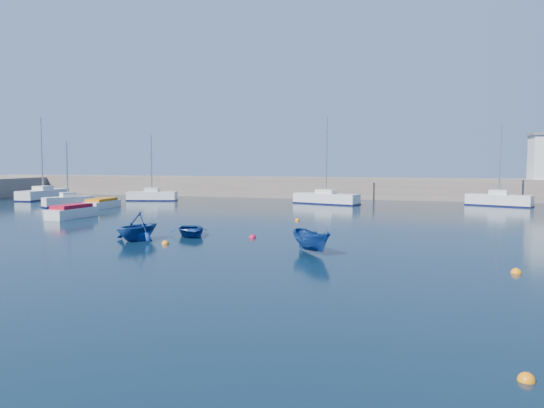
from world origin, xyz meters
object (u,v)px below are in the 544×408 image
(sailboat_7, at_px, (499,200))
(dinghy_right, at_px, (312,241))
(sailboat_5, at_px, (152,196))
(dinghy_center, at_px, (191,230))
(sailboat_4, at_px, (43,194))
(sailboat_3, at_px, (68,201))
(motorboat_1, at_px, (72,212))
(dinghy_left, at_px, (137,226))
(sailboat_6, at_px, (326,198))
(motorboat_2, at_px, (102,204))

(sailboat_7, height_order, dinghy_right, sailboat_7)
(sailboat_5, distance_m, dinghy_center, 30.89)
(sailboat_5, relative_size, dinghy_right, 2.47)
(sailboat_4, relative_size, sailboat_7, 1.16)
(sailboat_3, xyz_separation_m, motorboat_1, (7.27, -9.35, -0.05))
(sailboat_4, distance_m, dinghy_left, 38.99)
(sailboat_3, xyz_separation_m, dinghy_center, (21.14, -16.37, -0.23))
(sailboat_4, distance_m, motorboat_1, 23.88)
(sailboat_3, xyz_separation_m, dinghy_left, (18.90, -19.08, 0.26))
(sailboat_6, bearing_deg, dinghy_left, -173.63)
(dinghy_center, bearing_deg, sailboat_6, 50.86)
(motorboat_2, bearing_deg, sailboat_5, 86.81)
(dinghy_left, distance_m, dinghy_right, 10.92)
(motorboat_1, height_order, motorboat_2, motorboat_1)
(motorboat_1, distance_m, dinghy_left, 15.17)
(sailboat_7, bearing_deg, motorboat_1, 143.66)
(sailboat_6, bearing_deg, motorboat_2, 136.52)
(motorboat_2, relative_size, dinghy_right, 1.55)
(motorboat_2, bearing_deg, dinghy_center, -45.97)
(motorboat_2, distance_m, dinghy_left, 23.45)
(sailboat_7, bearing_deg, dinghy_center, 164.95)
(motorboat_1, bearing_deg, sailboat_4, 138.99)
(sailboat_4, xyz_separation_m, dinghy_right, (39.06, -28.22, -0.05))
(sailboat_6, bearing_deg, sailboat_3, 130.95)
(motorboat_1, xyz_separation_m, dinghy_left, (11.63, -9.73, 0.32))
(sailboat_4, distance_m, sailboat_7, 52.72)
(motorboat_1, relative_size, dinghy_right, 1.51)
(sailboat_7, relative_size, dinghy_left, 2.70)
(sailboat_3, distance_m, dinghy_center, 26.73)
(motorboat_1, bearing_deg, sailboat_6, 52.68)
(sailboat_6, xyz_separation_m, motorboat_2, (-20.85, -11.09, -0.18))
(sailboat_6, xyz_separation_m, dinghy_right, (4.49, -30.83, -0.03))
(sailboat_3, relative_size, motorboat_2, 1.40)
(dinghy_center, height_order, dinghy_left, dinghy_left)
(sailboat_4, distance_m, dinghy_right, 48.19)
(sailboat_5, distance_m, sailboat_7, 38.82)
(sailboat_7, relative_size, dinghy_center, 2.54)
(dinghy_right, bearing_deg, sailboat_4, 103.77)
(sailboat_3, bearing_deg, sailboat_7, 46.69)
(dinghy_right, bearing_deg, motorboat_2, 101.69)
(sailboat_6, relative_size, motorboat_2, 1.97)
(sailboat_4, relative_size, sailboat_6, 1.05)
(sailboat_3, xyz_separation_m, dinghy_right, (29.73, -20.41, 0.02))
(sailboat_5, relative_size, dinghy_center, 2.28)
(sailboat_6, relative_size, sailboat_7, 1.10)
(sailboat_3, bearing_deg, dinghy_center, -7.46)
(motorboat_1, bearing_deg, motorboat_2, 113.26)
(sailboat_5, bearing_deg, motorboat_1, 176.05)
(sailboat_5, relative_size, motorboat_2, 1.60)
(sailboat_4, bearing_deg, dinghy_center, -41.56)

